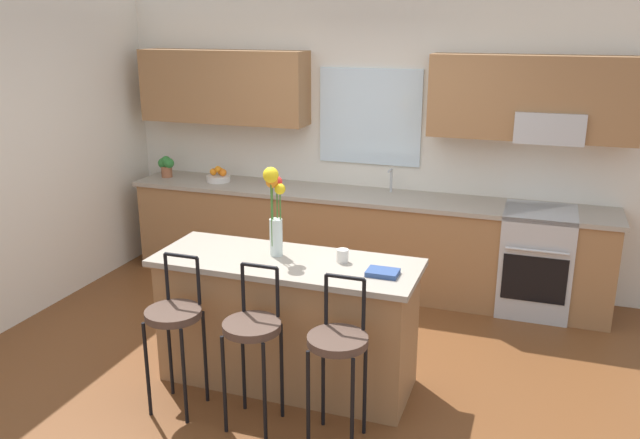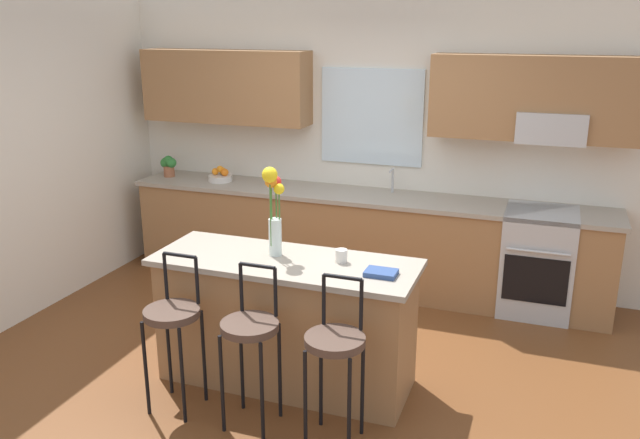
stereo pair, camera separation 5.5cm
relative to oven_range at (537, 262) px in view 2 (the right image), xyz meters
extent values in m
plane|color=brown|center=(-1.61, -1.68, -0.46)|extent=(14.00, 14.00, 0.00)
cube|color=silver|center=(-4.17, -1.38, 0.89)|extent=(0.12, 4.60, 2.70)
cube|color=silver|center=(-1.61, 0.38, 0.89)|extent=(5.60, 0.12, 2.70)
cube|color=#996B42|center=(-3.06, 0.15, 1.39)|extent=(1.71, 0.34, 0.70)
cube|color=#996B42|center=(-0.16, 0.15, 1.39)|extent=(1.71, 0.34, 0.70)
cube|color=silver|center=(-1.61, 0.31, 1.14)|extent=(0.99, 0.03, 0.90)
cube|color=#B7BABC|center=(0.00, 0.12, 1.16)|extent=(0.56, 0.36, 0.26)
cube|color=#996B42|center=(-1.61, 0.02, -0.02)|extent=(4.50, 0.60, 0.88)
cube|color=#9E9384|center=(-1.61, 0.02, 0.44)|extent=(4.56, 0.64, 0.04)
cube|color=#B7BABC|center=(-1.36, 0.02, 0.39)|extent=(0.54, 0.38, 0.11)
cylinder|color=#B7BABC|center=(-1.36, 0.18, 0.57)|extent=(0.02, 0.02, 0.22)
cylinder|color=#B7BABC|center=(-1.36, 0.12, 0.68)|extent=(0.02, 0.12, 0.02)
cube|color=#B7BABC|center=(0.00, 0.00, 0.00)|extent=(0.60, 0.60, 0.92)
cube|color=black|center=(0.00, -0.29, -0.06)|extent=(0.52, 0.02, 0.40)
cylinder|color=#B7BABC|center=(0.00, -0.33, 0.20)|extent=(0.50, 0.02, 0.02)
cube|color=#996B42|center=(-1.60, -1.84, -0.02)|extent=(1.74, 0.60, 0.88)
cube|color=#9E9384|center=(-1.60, -1.84, 0.44)|extent=(1.82, 0.68, 0.04)
cylinder|color=black|center=(-2.29, -2.53, -0.13)|extent=(0.02, 0.02, 0.66)
cylinder|color=black|center=(-2.02, -2.53, -0.13)|extent=(0.02, 0.02, 0.66)
cylinder|color=black|center=(-2.29, -2.26, -0.13)|extent=(0.02, 0.02, 0.66)
cylinder|color=black|center=(-2.02, -2.26, -0.13)|extent=(0.02, 0.02, 0.66)
cylinder|color=#4C382D|center=(-2.15, -2.40, 0.23)|extent=(0.36, 0.36, 0.05)
cylinder|color=black|center=(-2.27, -2.26, 0.41)|extent=(0.02, 0.02, 0.32)
cylinder|color=black|center=(-2.04, -2.26, 0.41)|extent=(0.02, 0.02, 0.32)
cylinder|color=black|center=(-2.15, -2.26, 0.57)|extent=(0.23, 0.02, 0.02)
cylinder|color=black|center=(-1.74, -2.53, -0.13)|extent=(0.02, 0.02, 0.66)
cylinder|color=black|center=(-1.47, -2.53, -0.13)|extent=(0.02, 0.02, 0.66)
cylinder|color=black|center=(-1.74, -2.26, -0.13)|extent=(0.02, 0.02, 0.66)
cylinder|color=black|center=(-1.47, -2.26, -0.13)|extent=(0.02, 0.02, 0.66)
cylinder|color=#4C382D|center=(-1.60, -2.40, 0.23)|extent=(0.36, 0.36, 0.05)
cylinder|color=black|center=(-1.72, -2.26, 0.41)|extent=(0.02, 0.02, 0.32)
cylinder|color=black|center=(-1.49, -2.26, 0.41)|extent=(0.02, 0.02, 0.32)
cylinder|color=black|center=(-1.60, -2.26, 0.57)|extent=(0.23, 0.02, 0.02)
cylinder|color=black|center=(-1.19, -2.53, -0.13)|extent=(0.02, 0.02, 0.66)
cylinder|color=black|center=(-0.92, -2.53, -0.13)|extent=(0.02, 0.02, 0.66)
cylinder|color=black|center=(-1.19, -2.26, -0.13)|extent=(0.02, 0.02, 0.66)
cylinder|color=black|center=(-0.92, -2.26, -0.13)|extent=(0.02, 0.02, 0.66)
cylinder|color=#4C382D|center=(-1.05, -2.40, 0.23)|extent=(0.36, 0.36, 0.05)
cylinder|color=black|center=(-1.17, -2.26, 0.41)|extent=(0.02, 0.02, 0.32)
cylinder|color=black|center=(-0.94, -2.26, 0.41)|extent=(0.02, 0.02, 0.32)
cylinder|color=black|center=(-1.05, -2.26, 0.57)|extent=(0.23, 0.02, 0.02)
cylinder|color=silver|center=(-1.70, -1.77, 0.59)|extent=(0.09, 0.09, 0.26)
cylinder|color=#3D722D|center=(-1.67, -1.77, 0.74)|extent=(0.01, 0.01, 0.40)
sphere|color=yellow|center=(-1.67, -1.77, 0.93)|extent=(0.07, 0.07, 0.07)
cylinder|color=#3D722D|center=(-1.70, -1.74, 0.76)|extent=(0.01, 0.01, 0.44)
sphere|color=red|center=(-1.70, -1.74, 0.97)|extent=(0.08, 0.08, 0.08)
cylinder|color=#3D722D|center=(-1.72, -1.78, 0.76)|extent=(0.01, 0.01, 0.44)
sphere|color=orange|center=(-1.72, -1.78, 0.98)|extent=(0.08, 0.08, 0.08)
cylinder|color=#3D722D|center=(-1.71, -1.81, 0.79)|extent=(0.01, 0.01, 0.50)
sphere|color=yellow|center=(-1.71, -1.81, 1.04)|extent=(0.11, 0.11, 0.11)
cylinder|color=silver|center=(-1.23, -1.75, 0.51)|extent=(0.08, 0.08, 0.09)
cube|color=navy|center=(-0.92, -1.89, 0.48)|extent=(0.20, 0.15, 0.03)
cylinder|color=silver|center=(-3.09, 0.02, 0.49)|extent=(0.24, 0.24, 0.06)
sphere|color=orange|center=(-3.04, 0.02, 0.56)|extent=(0.08, 0.08, 0.08)
sphere|color=orange|center=(-3.09, 0.08, 0.56)|extent=(0.07, 0.07, 0.07)
sphere|color=orange|center=(-3.15, 0.02, 0.56)|extent=(0.07, 0.07, 0.07)
sphere|color=orange|center=(-3.09, 0.02, 0.59)|extent=(0.07, 0.07, 0.07)
cylinder|color=#9E5B3D|center=(-3.69, 0.02, 0.52)|extent=(0.11, 0.11, 0.11)
sphere|color=#2D7A33|center=(-3.69, 0.02, 0.63)|extent=(0.10, 0.10, 0.10)
sphere|color=#2D7A33|center=(-3.73, 0.03, 0.60)|extent=(0.11, 0.11, 0.11)
sphere|color=#2D7A33|center=(-3.65, 0.01, 0.61)|extent=(0.10, 0.10, 0.10)
camera|label=1|loc=(-0.02, -5.67, 2.01)|focal=36.61mm
camera|label=2|loc=(0.03, -5.65, 2.01)|focal=36.61mm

